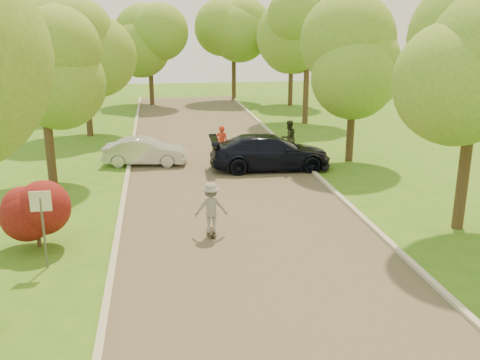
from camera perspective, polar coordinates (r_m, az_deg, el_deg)
ground at (r=12.10m, az=5.49°, el=-15.54°), size 100.00×100.00×0.00m
road at (r=19.21m, az=-0.38°, el=-3.00°), size 8.00×60.00×0.01m
curb_left at (r=19.05m, az=-12.54°, el=-3.40°), size 0.18×60.00×0.12m
curb_right at (r=20.16m, az=11.08°, el=-2.20°), size 0.18×60.00×0.12m
street_sign at (r=15.05m, az=-20.39°, el=-3.35°), size 0.55×0.06×2.17m
red_shrub at (r=16.69m, az=-20.96°, el=-3.19°), size 1.70×1.70×1.95m
tree_l_midb at (r=22.37m, az=-19.90°, el=10.84°), size 4.30×4.20×6.62m
tree_l_far at (r=32.14m, az=-16.04°, el=14.16°), size 4.92×4.80×7.79m
tree_r_midb at (r=25.70m, az=12.56°, el=12.67°), size 4.51×4.40×7.01m
tree_r_far at (r=35.34m, az=7.64°, el=15.37°), size 5.33×5.20×8.34m
tree_bg_a at (r=40.39m, az=-18.17°, el=14.11°), size 5.12×5.00×7.72m
tree_bg_b at (r=43.32m, az=5.85°, el=15.21°), size 5.12×5.00×7.95m
tree_bg_c at (r=43.94m, az=-9.36°, el=14.42°), size 4.92×4.80×7.33m
tree_bg_d at (r=46.45m, az=-0.40°, el=15.09°), size 5.12×5.00×7.72m
silver_sedan at (r=25.33m, az=-10.10°, el=3.02°), size 3.97×1.84×1.26m
dark_sedan at (r=24.17m, az=3.22°, el=2.99°), size 5.52×2.42×1.58m
longboard at (r=16.83m, az=-3.07°, el=-5.58°), size 0.23×0.82×0.10m
skateboarder at (r=16.55m, az=-3.11°, el=-2.97°), size 1.03×0.60×1.60m
person_striped at (r=25.87m, az=-1.97°, el=4.01°), size 0.68×0.52×1.67m
person_olive at (r=26.92m, az=5.22°, el=4.53°), size 1.03×0.92×1.75m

